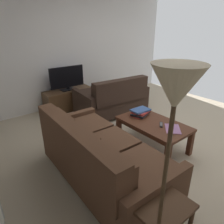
# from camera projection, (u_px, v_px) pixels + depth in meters

# --- Properties ---
(ground_plane) EXTENTS (5.03, 5.44, 0.01)m
(ground_plane) POSITION_uv_depth(u_px,v_px,m) (154.00, 140.00, 3.52)
(ground_plane) COLOR #B7A88E
(wall_right) EXTENTS (0.12, 5.44, 2.60)m
(wall_right) POSITION_uv_depth(u_px,v_px,m) (75.00, 48.00, 4.79)
(wall_right) COLOR silver
(wall_right) RESTS_ON ground
(sofa_main) EXTENTS (1.87, 0.93, 0.86)m
(sofa_main) POSITION_uv_depth(u_px,v_px,m) (99.00, 157.00, 2.46)
(sofa_main) COLOR black
(sofa_main) RESTS_ON ground
(loveseat_near) EXTENTS (1.01, 1.50, 0.83)m
(loveseat_near) POSITION_uv_depth(u_px,v_px,m) (113.00, 98.00, 4.42)
(loveseat_near) COLOR black
(loveseat_near) RESTS_ON ground
(coffee_table) EXTENTS (1.09, 0.63, 0.44)m
(coffee_table) POSITION_uv_depth(u_px,v_px,m) (153.00, 126.00, 3.19)
(coffee_table) COLOR #4C2819
(coffee_table) RESTS_ON ground
(end_table) EXTENTS (0.45, 0.45, 0.52)m
(end_table) POSITION_uv_depth(u_px,v_px,m) (158.00, 210.00, 1.69)
(end_table) COLOR #472D1C
(end_table) RESTS_ON ground
(floor_lamp) EXTENTS (0.29, 0.29, 1.66)m
(floor_lamp) POSITION_uv_depth(u_px,v_px,m) (173.00, 115.00, 1.13)
(floor_lamp) COLOR #47331E
(floor_lamp) RESTS_ON ground
(tv_stand) EXTENTS (0.45, 1.10, 0.46)m
(tv_stand) POSITION_uv_depth(u_px,v_px,m) (69.00, 99.00, 4.72)
(tv_stand) COLOR #4C331E
(tv_stand) RESTS_ON ground
(flat_tv) EXTENTS (0.21, 0.79, 0.52)m
(flat_tv) POSITION_uv_depth(u_px,v_px,m) (67.00, 78.00, 4.52)
(flat_tv) COLOR black
(flat_tv) RESTS_ON tv_stand
(book_stack) EXTENTS (0.30, 0.34, 0.11)m
(book_stack) POSITION_uv_depth(u_px,v_px,m) (140.00, 112.00, 3.39)
(book_stack) COLOR #C63833
(book_stack) RESTS_ON coffee_table
(tv_remote) EXTENTS (0.13, 0.15, 0.02)m
(tv_remote) POSITION_uv_depth(u_px,v_px,m) (161.00, 125.00, 3.07)
(tv_remote) COLOR black
(tv_remote) RESTS_ON coffee_table
(loose_magazine) EXTENTS (0.35, 0.36, 0.01)m
(loose_magazine) POSITION_uv_depth(u_px,v_px,m) (173.00, 129.00, 2.96)
(loose_magazine) COLOR #996699
(loose_magazine) RESTS_ON coffee_table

